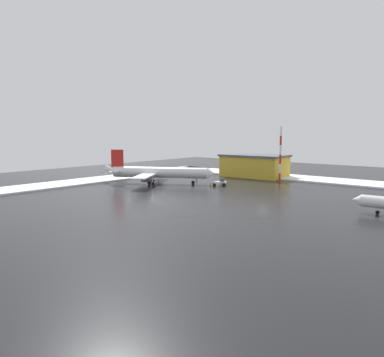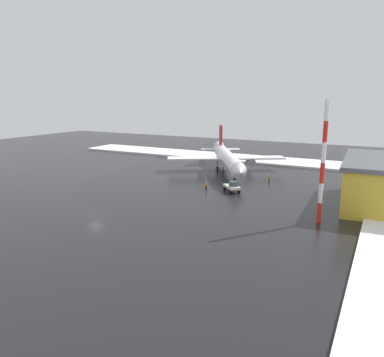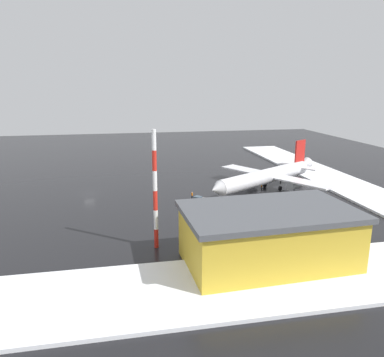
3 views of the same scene
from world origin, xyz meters
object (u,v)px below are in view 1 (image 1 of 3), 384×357
Objects in this scene: pushback_tug at (220,182)px; ground_crew_mid_apron at (197,178)px; ground_crew_beside_wing at (210,185)px; cargo_hangar at (254,166)px; airplane_foreground_jet at (157,172)px; ground_crew_by_nose_gear at (159,181)px; antenna_mast at (280,155)px.

ground_crew_mid_apron is (13.31, -4.15, -0.31)m from pushback_tug.
cargo_hangar is (4.56, -34.80, 3.47)m from ground_crew_beside_wing.
airplane_foreground_jet reaches higher than ground_crew_by_nose_gear.
ground_crew_mid_apron is at bearing 32.01° from antenna_mast.
ground_crew_beside_wing is 0.09× the size of antenna_mast.
antenna_mast is at bearing -113.00° from ground_crew_mid_apron.
cargo_hangar is at bearing 53.17° from pushback_tug.
antenna_mast is (-11.62, -19.74, 8.52)m from pushback_tug.
ground_crew_beside_wing and ground_crew_mid_apron have the same top height.
antenna_mast is (-24.93, -15.58, 8.84)m from ground_crew_mid_apron.
airplane_foreground_jet is 1.79× the size of antenna_mast.
ground_crew_mid_apron is at bearing 117.91° from pushback_tug.
antenna_mast reaches higher than ground_crew_mid_apron.
ground_crew_by_nose_gear is 15.10m from ground_crew_mid_apron.
ground_crew_by_nose_gear is 41.67m from cargo_hangar.
ground_crew_beside_wing is (-20.23, -3.44, -2.85)m from airplane_foreground_jet.
airplane_foreground_jet is at bearing -30.10° from ground_crew_beside_wing.
antenna_mast is (-11.09, -25.65, 8.84)m from ground_crew_beside_wing.
antenna_mast is at bearing 147.04° from cargo_hangar.
ground_crew_mid_apron is 0.07× the size of cargo_hangar.
antenna_mast is at bearing 14.76° from pushback_tug.
airplane_foreground_jet is at bearing -71.22° from ground_crew_by_nose_gear.
pushback_tug is 21.05m from ground_crew_by_nose_gear.
pushback_tug is at bearing 95.31° from cargo_hangar.
ground_crew_by_nose_gear is 1.00× the size of ground_crew_mid_apron.
ground_crew_by_nose_gear and ground_crew_beside_wing have the same top height.
cargo_hangar is (-9.29, -24.74, 3.47)m from ground_crew_mid_apron.
airplane_foreground_jet is at bearing 160.62° from pushback_tug.
cargo_hangar is (-15.68, -38.24, 0.62)m from airplane_foreground_jet.
ground_crew_by_nose_gear is at bearing 44.64° from antenna_mast.
ground_crew_mid_apron is (-5.20, -14.17, 0.00)m from ground_crew_by_nose_gear.
pushback_tug reaches higher than ground_crew_mid_apron.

